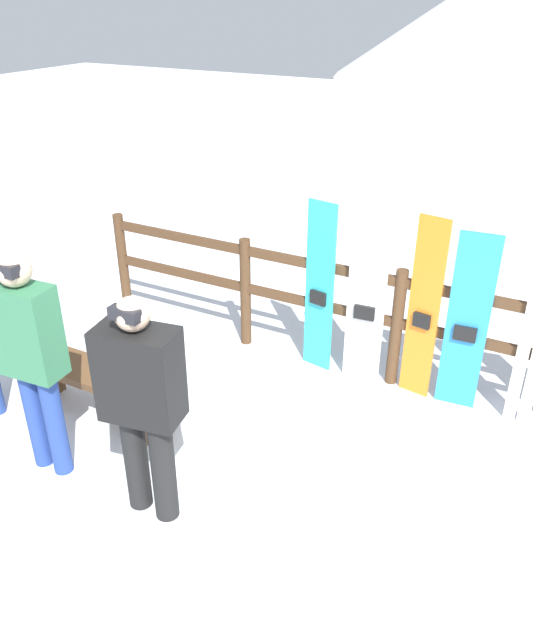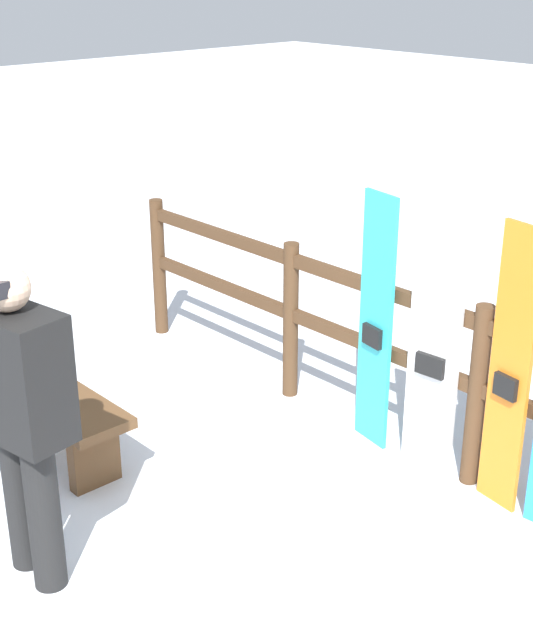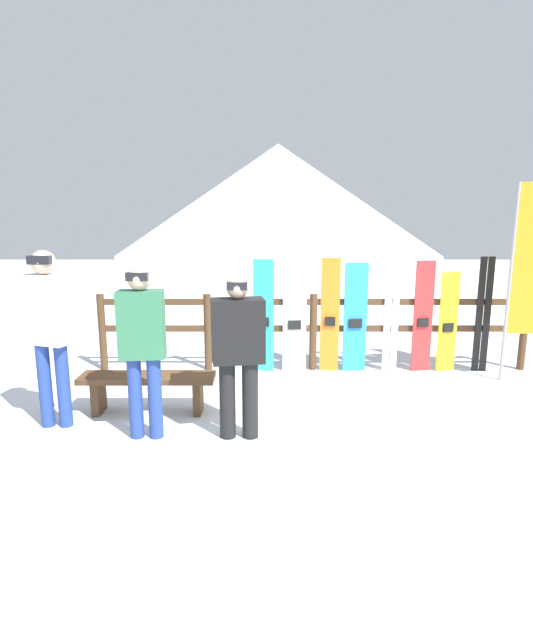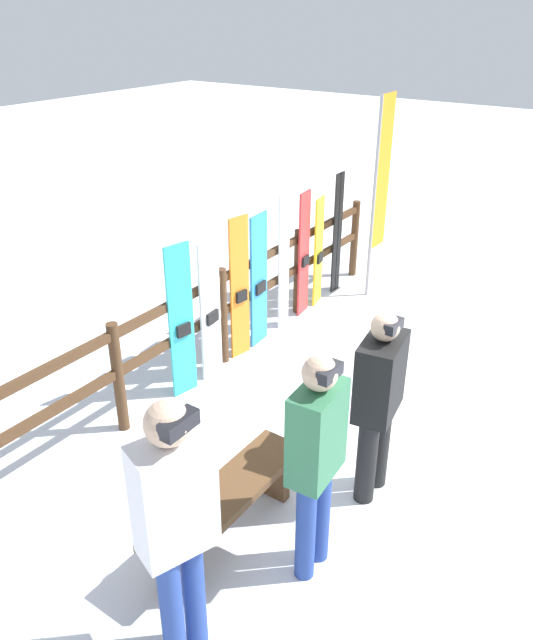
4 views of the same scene
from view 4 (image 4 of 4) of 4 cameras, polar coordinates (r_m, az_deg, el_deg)
The scene contains 15 objects.
ground_plane at distance 5.84m, azimuth 11.76°, elevation -9.36°, with size 40.00×40.00×0.00m, color white.
fence at distance 6.38m, azimuth -4.05°, elevation 1.22°, with size 5.86×0.10×1.05m.
bench at distance 4.51m, azimuth -3.58°, elevation -16.28°, with size 1.43×0.36×0.42m.
person_white at distance 3.39m, azimuth -8.27°, elevation -17.62°, with size 0.45×0.35×1.77m.
person_black at distance 4.59m, azimuth 10.21°, elevation -6.87°, with size 0.51×0.34×1.54m.
person_plaid_green at distance 3.91m, azimuth 4.57°, elevation -12.04°, with size 0.43×0.26×1.63m.
snowboard_cyan at distance 5.83m, azimuth -7.80°, elevation -0.23°, with size 0.27×0.09×1.53m.
snowboard_white at distance 6.13m, azimuth -5.16°, elevation 0.88°, with size 0.32×0.07×1.44m.
snowboard_orange at distance 6.44m, azimuth -2.48°, elevation 2.83°, with size 0.25×0.09×1.54m.
snowboard_blue at distance 6.71m, azimuth -0.70°, elevation 3.56°, with size 0.31×0.07×1.48m.
ski_pair_white at distance 7.06m, azimuth 1.58°, elevation 5.23°, with size 0.19×0.02×1.57m.
snowboard_red at distance 7.41m, azimuth 3.43°, elevation 5.97°, with size 0.26×0.08×1.51m.
snowboard_yellow at distance 7.71m, azimuth 4.77°, elevation 6.18°, with size 0.26×0.09×1.36m.
ski_pair_black at distance 8.06m, azimuth 6.49°, elevation 7.84°, with size 0.20×0.02×1.56m.
rental_flag at distance 7.89m, azimuth 10.33°, elevation 12.25°, with size 0.40×0.04×2.48m.
Camera 4 is at (-4.43, -1.67, 3.41)m, focal length 35.00 mm.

